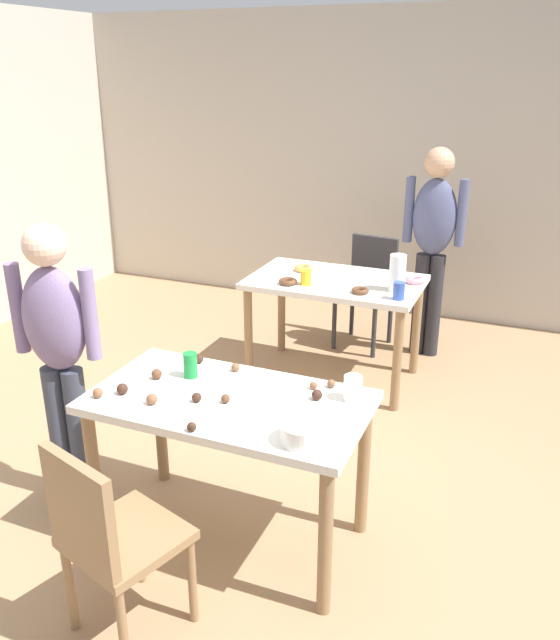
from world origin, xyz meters
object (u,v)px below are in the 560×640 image
(chair_near_table, at_px, (108,534))
(chair_far_table, at_px, (368,285))
(soda_can, at_px, (190,365))
(mixing_bowl, at_px, (303,433))
(person_adult_far, at_px, (433,234))
(dining_table_near, at_px, (229,419))
(dining_table_far, at_px, (335,294))
(pitcher_far, at_px, (397,273))
(person_girl_near, at_px, (58,344))

(chair_near_table, bearing_deg, chair_far_table, 88.27)
(soda_can, bearing_deg, mixing_bowl, -25.56)
(mixing_bowl, bearing_deg, person_adult_far, 90.10)
(dining_table_near, relative_size, soda_can, 10.19)
(dining_table_far, xyz_separation_m, chair_near_table, (-0.05, -2.54, -0.15))
(dining_table_far, xyz_separation_m, pitcher_far, (0.45, -0.08, 0.23))
(soda_can, bearing_deg, dining_table_near, -25.36)
(person_adult_far, relative_size, soda_can, 13.07)
(chair_near_table, xyz_separation_m, chair_far_table, (0.10, 3.26, 0.00))
(person_adult_far, xyz_separation_m, pitcher_far, (-0.08, -0.77, -0.09))
(soda_can, bearing_deg, chair_near_table, -82.41)
(mixing_bowl, bearing_deg, soda_can, 154.44)
(chair_far_table, xyz_separation_m, mixing_bowl, (0.49, -2.76, 0.29))
(chair_far_table, bearing_deg, person_adult_far, -3.99)
(dining_table_far, xyz_separation_m, person_girl_near, (-0.80, -1.86, 0.23))
(person_adult_far, height_order, soda_can, person_adult_far)
(chair_far_table, distance_m, pitcher_far, 0.97)
(chair_near_table, height_order, person_girl_near, person_girl_near)
(mixing_bowl, bearing_deg, dining_table_near, 154.32)
(dining_table_near, relative_size, pitcher_far, 5.11)
(person_girl_near, bearing_deg, pitcher_far, 55.04)
(chair_far_table, xyz_separation_m, pitcher_far, (0.40, -0.80, 0.38))
(pitcher_far, bearing_deg, soda_can, -110.47)
(dining_table_near, height_order, mixing_bowl, mixing_bowl)
(chair_near_table, relative_size, soda_can, 7.13)
(person_girl_near, distance_m, person_adult_far, 2.88)
(mixing_bowl, bearing_deg, chair_near_table, -139.47)
(person_girl_near, bearing_deg, dining_table_far, 66.68)
(mixing_bowl, distance_m, soda_can, 0.77)
(chair_near_table, height_order, soda_can, soda_can)
(chair_near_table, distance_m, mixing_bowl, 0.83)
(person_girl_near, bearing_deg, soda_can, 13.77)
(person_girl_near, bearing_deg, chair_near_table, -42.03)
(chair_far_table, bearing_deg, mixing_bowl, -79.99)
(dining_table_near, height_order, pitcher_far, pitcher_far)
(chair_near_table, xyz_separation_m, person_girl_near, (-0.75, 0.68, 0.38))
(dining_table_near, bearing_deg, dining_table_far, 93.05)
(dining_table_near, xyz_separation_m, soda_can, (-0.26, 0.12, 0.17))
(chair_near_table, xyz_separation_m, soda_can, (-0.11, 0.83, 0.31))
(mixing_bowl, relative_size, soda_can, 1.47)
(person_girl_near, relative_size, mixing_bowl, 8.20)
(chair_far_table, height_order, soda_can, soda_can)
(dining_table_far, distance_m, pitcher_far, 0.51)
(person_adult_far, bearing_deg, chair_far_table, 176.01)
(dining_table_near, distance_m, soda_can, 0.33)
(person_adult_far, xyz_separation_m, mixing_bowl, (0.00, -2.73, -0.17))
(dining_table_far, relative_size, mixing_bowl, 6.59)
(dining_table_far, xyz_separation_m, soda_can, (-0.16, -1.71, 0.17))
(person_adult_far, distance_m, soda_can, 2.50)
(dining_table_far, distance_m, person_adult_far, 0.92)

